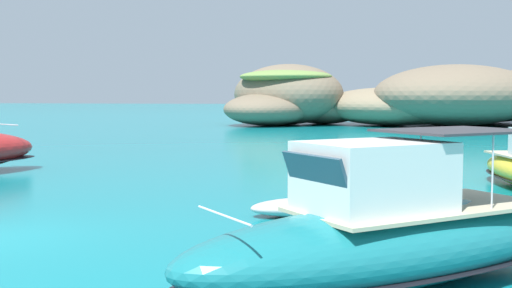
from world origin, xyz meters
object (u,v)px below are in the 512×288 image
Objects in this scene: motorboat_teal at (390,236)px; dinghy_tender at (303,207)px; islet_large at (462,99)px; islet_small at (291,98)px.

motorboat_teal is 5.88m from dinghy_tender.
islet_large is 11.41× the size of dinghy_tender.
islet_small is at bearing 99.55° from motorboat_teal.
islet_small is 55.31m from motorboat_teal.
islet_large is 17.43m from islet_small.
islet_small is at bearing -167.38° from islet_large.
islet_large reaches higher than dinghy_tender.
islet_large is 53.80m from dinghy_tender.
islet_small is 6.18× the size of dinghy_tender.
islet_small is 49.60m from dinghy_tender.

